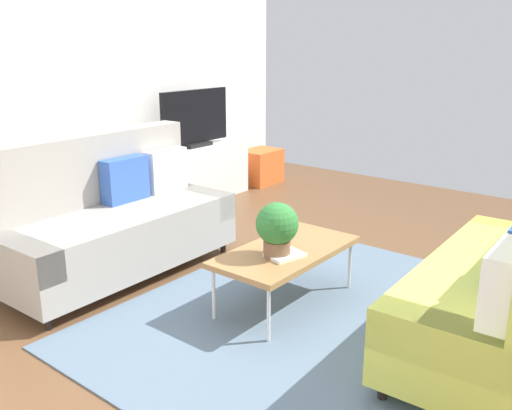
{
  "coord_description": "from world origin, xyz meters",
  "views": [
    {
      "loc": [
        -3.0,
        -2.05,
        1.82
      ],
      "look_at": [
        0.05,
        0.39,
        0.65
      ],
      "focal_mm": 39.02,
      "sensor_mm": 36.0,
      "label": 1
    }
  ],
  "objects_px": {
    "tv_console": "(196,173)",
    "vase_0": "(153,145)",
    "tv": "(195,119)",
    "table_book_0": "(285,255)",
    "potted_plant": "(277,227)",
    "coffee_table": "(286,252)",
    "couch_beige": "(113,219)",
    "storage_trunk": "(260,166)",
    "bottle_0": "(170,142)"
  },
  "relations": [
    {
      "from": "bottle_0",
      "to": "vase_0",
      "type": "bearing_deg",
      "value": 151.06
    },
    {
      "from": "coffee_table",
      "to": "potted_plant",
      "type": "bearing_deg",
      "value": -169.18
    },
    {
      "from": "tv",
      "to": "potted_plant",
      "type": "bearing_deg",
      "value": -124.99
    },
    {
      "from": "tv_console",
      "to": "tv",
      "type": "relative_size",
      "value": 1.4
    },
    {
      "from": "tv_console",
      "to": "potted_plant",
      "type": "bearing_deg",
      "value": -124.77
    },
    {
      "from": "potted_plant",
      "to": "table_book_0",
      "type": "xyz_separation_m",
      "value": [
        0.02,
        -0.05,
        -0.19
      ]
    },
    {
      "from": "table_book_0",
      "to": "bottle_0",
      "type": "xyz_separation_m",
      "value": [
        1.26,
        2.46,
        0.32
      ]
    },
    {
      "from": "tv",
      "to": "table_book_0",
      "type": "bearing_deg",
      "value": -124.04
    },
    {
      "from": "couch_beige",
      "to": "tv_console",
      "type": "bearing_deg",
      "value": -153.88
    },
    {
      "from": "tv_console",
      "to": "vase_0",
      "type": "xyz_separation_m",
      "value": [
        -0.58,
        0.05,
        0.4
      ]
    },
    {
      "from": "storage_trunk",
      "to": "vase_0",
      "type": "height_order",
      "value": "vase_0"
    },
    {
      "from": "couch_beige",
      "to": "vase_0",
      "type": "bearing_deg",
      "value": -143.43
    },
    {
      "from": "potted_plant",
      "to": "vase_0",
      "type": "xyz_separation_m",
      "value": [
        1.12,
        2.5,
        0.1
      ]
    },
    {
      "from": "vase_0",
      "to": "storage_trunk",
      "type": "bearing_deg",
      "value": -5.1
    },
    {
      "from": "storage_trunk",
      "to": "potted_plant",
      "type": "bearing_deg",
      "value": -140.03
    },
    {
      "from": "tv",
      "to": "couch_beige",
      "type": "bearing_deg",
      "value": -153.23
    },
    {
      "from": "tv",
      "to": "potted_plant",
      "type": "xyz_separation_m",
      "value": [
        -1.7,
        -2.43,
        -0.33
      ]
    },
    {
      "from": "couch_beige",
      "to": "potted_plant",
      "type": "bearing_deg",
      "value": 98.09
    },
    {
      "from": "coffee_table",
      "to": "tv",
      "type": "xyz_separation_m",
      "value": [
        1.55,
        2.4,
        0.56
      ]
    },
    {
      "from": "coffee_table",
      "to": "storage_trunk",
      "type": "relative_size",
      "value": 2.12
    },
    {
      "from": "storage_trunk",
      "to": "table_book_0",
      "type": "distance_m",
      "value": 3.67
    },
    {
      "from": "tv_console",
      "to": "vase_0",
      "type": "height_order",
      "value": "vase_0"
    },
    {
      "from": "couch_beige",
      "to": "tv_console",
      "type": "distance_m",
      "value": 2.18
    },
    {
      "from": "tv_console",
      "to": "tv",
      "type": "xyz_separation_m",
      "value": [
        0.0,
        -0.02,
        0.63
      ]
    },
    {
      "from": "table_book_0",
      "to": "bottle_0",
      "type": "height_order",
      "value": "bottle_0"
    },
    {
      "from": "table_book_0",
      "to": "coffee_table",
      "type": "bearing_deg",
      "value": 32.67
    },
    {
      "from": "bottle_0",
      "to": "tv_console",
      "type": "bearing_deg",
      "value": 5.48
    },
    {
      "from": "table_book_0",
      "to": "vase_0",
      "type": "relative_size",
      "value": 1.43
    },
    {
      "from": "tv",
      "to": "potted_plant",
      "type": "distance_m",
      "value": 2.98
    },
    {
      "from": "coffee_table",
      "to": "potted_plant",
      "type": "xyz_separation_m",
      "value": [
        -0.15,
        -0.03,
        0.23
      ]
    },
    {
      "from": "coffee_table",
      "to": "potted_plant",
      "type": "height_order",
      "value": "potted_plant"
    },
    {
      "from": "table_book_0",
      "to": "tv",
      "type": "bearing_deg",
      "value": 55.96
    },
    {
      "from": "tv_console",
      "to": "vase_0",
      "type": "relative_size",
      "value": 8.32
    },
    {
      "from": "coffee_table",
      "to": "bottle_0",
      "type": "height_order",
      "value": "bottle_0"
    },
    {
      "from": "couch_beige",
      "to": "table_book_0",
      "type": "height_order",
      "value": "couch_beige"
    },
    {
      "from": "coffee_table",
      "to": "storage_trunk",
      "type": "distance_m",
      "value": 3.52
    },
    {
      "from": "coffee_table",
      "to": "tv",
      "type": "bearing_deg",
      "value": 57.14
    },
    {
      "from": "vase_0",
      "to": "table_book_0",
      "type": "bearing_deg",
      "value": -113.22
    },
    {
      "from": "tv_console",
      "to": "bottle_0",
      "type": "distance_m",
      "value": 0.6
    },
    {
      "from": "tv",
      "to": "storage_trunk",
      "type": "bearing_deg",
      "value": -4.16
    },
    {
      "from": "couch_beige",
      "to": "coffee_table",
      "type": "distance_m",
      "value": 1.47
    },
    {
      "from": "bottle_0",
      "to": "coffee_table",
      "type": "bearing_deg",
      "value": -115.45
    },
    {
      "from": "tv",
      "to": "bottle_0",
      "type": "xyz_separation_m",
      "value": [
        -0.42,
        -0.02,
        -0.2
      ]
    },
    {
      "from": "tv",
      "to": "storage_trunk",
      "type": "relative_size",
      "value": 1.92
    },
    {
      "from": "tv_console",
      "to": "coffee_table",
      "type": "bearing_deg",
      "value": -122.65
    },
    {
      "from": "coffee_table",
      "to": "vase_0",
      "type": "bearing_deg",
      "value": 68.57
    },
    {
      "from": "tv",
      "to": "vase_0",
      "type": "bearing_deg",
      "value": 173.12
    },
    {
      "from": "vase_0",
      "to": "bottle_0",
      "type": "height_order",
      "value": "bottle_0"
    },
    {
      "from": "storage_trunk",
      "to": "bottle_0",
      "type": "distance_m",
      "value": 1.61
    },
    {
      "from": "tv_console",
      "to": "vase_0",
      "type": "distance_m",
      "value": 0.71
    }
  ]
}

